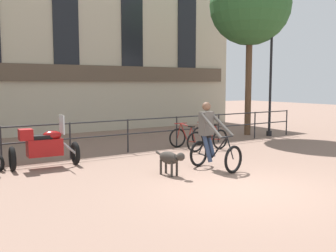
# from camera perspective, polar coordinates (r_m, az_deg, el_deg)

# --- Properties ---
(ground_plane) EXTENTS (60.00, 60.00, 0.00)m
(ground_plane) POSITION_cam_1_polar(r_m,az_deg,el_deg) (8.38, 11.19, -8.95)
(ground_plane) COLOR #846656
(canal_railing) EXTENTS (15.05, 0.05, 1.05)m
(canal_railing) POSITION_cam_1_polar(r_m,az_deg,el_deg) (12.41, -5.86, -0.57)
(canal_railing) COLOR #232326
(canal_railing) RESTS_ON ground_plane
(building_facade) EXTENTS (18.00, 0.72, 8.48)m
(building_facade) POSITION_cam_1_polar(r_m,az_deg,el_deg) (17.78, -14.92, 12.67)
(building_facade) COLOR #BCB299
(building_facade) RESTS_ON ground_plane
(cyclist_with_bike) EXTENTS (0.90, 1.28, 1.70)m
(cyclist_with_bike) POSITION_cam_1_polar(r_m,az_deg,el_deg) (10.00, 6.31, -1.92)
(cyclist_with_bike) COLOR black
(cyclist_with_bike) RESTS_ON ground_plane
(dog) EXTENTS (0.35, 1.00, 0.60)m
(dog) POSITION_cam_1_polar(r_m,az_deg,el_deg) (9.27, 0.37, -4.73)
(dog) COLOR #332D28
(dog) RESTS_ON ground_plane
(parked_motorcycle) EXTENTS (1.74, 0.74, 1.35)m
(parked_motorcycle) POSITION_cam_1_polar(r_m,az_deg,el_deg) (10.60, -17.54, -2.81)
(parked_motorcycle) COLOR black
(parked_motorcycle) RESTS_ON ground_plane
(parked_bicycle_near_lamp) EXTENTS (0.71, 1.14, 0.86)m
(parked_bicycle_near_lamp) POSITION_cam_1_polar(r_m,az_deg,el_deg) (12.85, 2.66, -1.89)
(parked_bicycle_near_lamp) COLOR black
(parked_bicycle_near_lamp) RESTS_ON ground_plane
(parked_bicycle_mid_left) EXTENTS (0.71, 1.14, 0.86)m
(parked_bicycle_mid_left) POSITION_cam_1_polar(r_m,az_deg,el_deg) (13.45, 6.02, -1.55)
(parked_bicycle_mid_left) COLOR black
(parked_bicycle_mid_left) RESTS_ON ground_plane
(street_lamp) EXTENTS (0.28, 0.28, 4.61)m
(street_lamp) POSITION_cam_1_polar(r_m,az_deg,el_deg) (16.69, 14.69, 7.45)
(street_lamp) COLOR black
(street_lamp) RESTS_ON ground_plane
(tree_canalside_right) EXTENTS (3.33, 3.33, 7.05)m
(tree_canalside_right) POSITION_cam_1_polar(r_m,az_deg,el_deg) (17.09, 11.83, 16.85)
(tree_canalside_right) COLOR brown
(tree_canalside_right) RESTS_ON ground_plane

